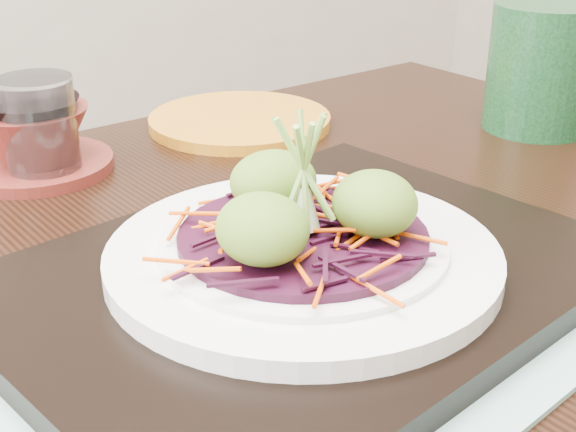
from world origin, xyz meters
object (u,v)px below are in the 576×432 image
water_glass (40,129)px  terracotta_bowl_set (33,143)px  yellow_plate (240,121)px  green_jar (542,68)px  white_plate (303,254)px  serving_tray (303,278)px  dining_table (229,405)px

water_glass → terracotta_bowl_set: (-0.00, 0.02, -0.02)m
yellow_plate → green_jar: green_jar is taller
white_plate → green_jar: size_ratio=1.98×
serving_tray → green_jar: size_ratio=3.04×
white_plate → yellow_plate: bearing=71.7°
terracotta_bowl_set → green_jar: bearing=-13.8°
dining_table → green_jar: green_jar is taller
dining_table → yellow_plate: 0.36m
water_glass → green_jar: bearing=-11.3°
terracotta_bowl_set → yellow_plate: (0.22, 0.03, -0.02)m
dining_table → water_glass: water_glass is taller
serving_tray → yellow_plate: serving_tray is taller
water_glass → green_jar: size_ratio=0.71×
white_plate → water_glass: size_ratio=2.77×
green_jar → water_glass: bearing=168.7°
dining_table → green_jar: size_ratio=9.59×
water_glass → green_jar: green_jar is taller
water_glass → yellow_plate: 0.22m
white_plate → terracotta_bowl_set: size_ratio=1.60×
water_glass → terracotta_bowl_set: size_ratio=0.58×
serving_tray → water_glass: bearing=94.1°
serving_tray → terracotta_bowl_set: bearing=93.5°
serving_tray → yellow_plate: size_ratio=2.03×
terracotta_bowl_set → green_jar: green_jar is taller
dining_table → serving_tray: (0.04, -0.03, 0.10)m
terracotta_bowl_set → dining_table: bearing=-77.7°
water_glass → white_plate: bearing=-70.6°
serving_tray → water_glass: (-0.10, 0.28, 0.03)m
dining_table → terracotta_bowl_set: bearing=92.3°
water_glass → yellow_plate: (0.21, 0.05, -0.04)m
serving_tray → green_jar: green_jar is taller
white_plate → terracotta_bowl_set: terracotta_bowl_set is taller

